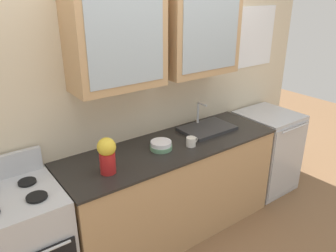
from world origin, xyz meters
name	(u,v)px	position (x,y,z in m)	size (l,w,h in m)	color
ground_plane	(172,228)	(0.00, 0.00, 0.00)	(10.00, 10.00, 0.00)	brown
back_wall_unit	(152,79)	(0.01, 0.32, 1.44)	(3.95, 0.43, 2.52)	beige
counter	(172,189)	(0.00, 0.00, 0.45)	(2.03, 0.66, 0.91)	tan
stove_range	(21,250)	(-1.35, 0.00, 0.46)	(0.65, 0.65, 1.09)	silver
sink_faucet	(207,128)	(0.48, 0.08, 0.93)	(0.51, 0.34, 0.25)	#2D2D30
bowl_stack	(161,145)	(-0.13, -0.01, 0.94)	(0.19, 0.19, 0.07)	#669972
vase	(107,154)	(-0.67, -0.09, 1.06)	(0.14, 0.14, 0.28)	#B21E1E
cup_near_sink	(191,142)	(0.12, -0.11, 0.95)	(0.12, 0.08, 0.08)	silver
dishwasher	(266,151)	(1.34, 0.00, 0.45)	(0.58, 0.65, 0.91)	silver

